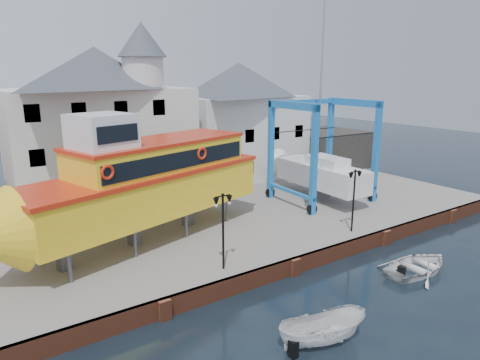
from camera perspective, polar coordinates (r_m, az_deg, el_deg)
ground at (r=25.11m, az=7.26°, el=-12.46°), size 140.00×140.00×0.00m
hardstanding at (r=33.30m, az=-5.31°, el=-4.71°), size 44.00×22.00×1.00m
quay_wall at (r=24.97m, az=7.13°, el=-11.34°), size 44.00×0.47×1.00m
building_white_main at (r=36.76m, az=-17.98°, el=7.39°), size 14.00×8.30×14.00m
building_white_right at (r=43.31m, az=-0.14°, el=7.97°), size 12.00×8.00×11.20m
shed_dark at (r=48.62m, az=11.05°, el=4.09°), size 8.00×7.00×4.00m
lamp_post_left at (r=22.18m, az=-2.29°, el=-4.32°), size 1.12×0.32×4.20m
lamp_post_right at (r=28.52m, az=15.02°, el=-0.63°), size 1.12×0.32×4.20m
tour_boat at (r=26.08m, az=-14.23°, el=-0.53°), size 18.96×9.42×8.04m
travel_lift at (r=36.28m, az=9.85°, el=1.77°), size 7.52×10.43×15.59m
motorboat_a at (r=19.74m, az=10.83°, el=-20.63°), size 4.23×2.61×1.53m
motorboat_b at (r=27.35m, az=22.62°, el=-11.19°), size 4.69×3.36×0.97m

